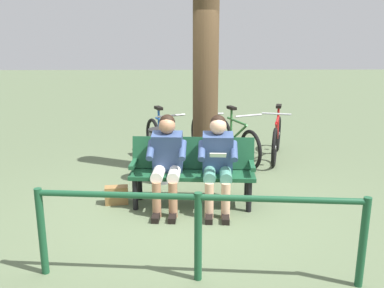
{
  "coord_description": "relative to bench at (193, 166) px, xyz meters",
  "views": [
    {
      "loc": [
        -0.01,
        5.01,
        2.22
      ],
      "look_at": [
        -0.11,
        -0.49,
        0.75
      ],
      "focal_mm": 39.89,
      "sensor_mm": 36.0,
      "label": 1
    }
  ],
  "objects": [
    {
      "name": "bench",
      "position": [
        0.0,
        0.0,
        0.0
      ],
      "size": [
        1.63,
        0.58,
        0.87
      ],
      "rotation": [
        0.0,
        0.0,
        -0.06
      ],
      "color": "#194C2D",
      "rests_on": "ground"
    },
    {
      "name": "handbag",
      "position": [
        1.0,
        0.02,
        -0.39
      ],
      "size": [
        0.32,
        0.18,
        0.24
      ],
      "primitive_type": "cube",
      "rotation": [
        0.0,
        0.0,
        0.13
      ],
      "color": "olive",
      "rests_on": "ground"
    },
    {
      "name": "litter_bin",
      "position": [
        0.46,
        -0.85,
        -0.1
      ],
      "size": [
        0.36,
        0.36,
        0.81
      ],
      "color": "slate",
      "rests_on": "ground"
    },
    {
      "name": "ground_plane",
      "position": [
        0.11,
        0.27,
        -0.51
      ],
      "size": [
        40.0,
        40.0,
        0.0
      ],
      "primitive_type": "plane",
      "color": "#566647"
    },
    {
      "name": "bicycle_red",
      "position": [
        -0.79,
        -1.88,
        -0.15
      ],
      "size": [
        0.71,
        1.59,
        0.94
      ],
      "rotation": [
        0.0,
        0.0,
        1.95
      ],
      "color": "black",
      "rests_on": "ground"
    },
    {
      "name": "tree_trunk",
      "position": [
        -0.21,
        -1.13,
        1.27
      ],
      "size": [
        0.38,
        0.38,
        3.56
      ],
      "primitive_type": "cylinder",
      "color": "#4C3823",
      "rests_on": "ground"
    },
    {
      "name": "bicycle_black",
      "position": [
        -1.53,
        -2.04,
        -0.15
      ],
      "size": [
        0.6,
        1.64,
        0.94
      ],
      "rotation": [
        0.0,
        0.0,
        1.3
      ],
      "color": "black",
      "rests_on": "ground"
    },
    {
      "name": "railing_fence",
      "position": [
        -0.02,
        1.8,
        0.08
      ],
      "size": [
        2.95,
        0.33,
        0.85
      ],
      "rotation": [
        0.0,
        0.0,
        -0.09
      ],
      "color": "#194C2D",
      "rests_on": "ground"
    },
    {
      "name": "bicycle_orange",
      "position": [
        -0.22,
        -2.04,
        -0.15
      ],
      "size": [
        0.53,
        1.65,
        0.94
      ],
      "rotation": [
        0.0,
        0.0,
        1.78
      ],
      "color": "black",
      "rests_on": "ground"
    },
    {
      "name": "person_reading",
      "position": [
        -0.31,
        0.18,
        0.16
      ],
      "size": [
        0.51,
        0.78,
        1.2
      ],
      "rotation": [
        0.0,
        0.0,
        -0.06
      ],
      "color": "#334772",
      "rests_on": "ground"
    },
    {
      "name": "person_companion",
      "position": [
        0.33,
        0.14,
        0.16
      ],
      "size": [
        0.51,
        0.78,
        1.2
      ],
      "rotation": [
        0.0,
        0.0,
        -0.06
      ],
      "color": "#334772",
      "rests_on": "ground"
    },
    {
      "name": "bicycle_purple",
      "position": [
        0.48,
        -1.89,
        -0.15
      ],
      "size": [
        0.76,
        1.56,
        0.94
      ],
      "rotation": [
        0.0,
        0.0,
        1.99
      ],
      "color": "black",
      "rests_on": "ground"
    }
  ]
}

